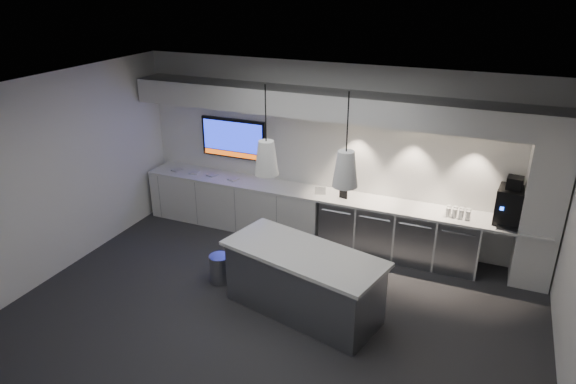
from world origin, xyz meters
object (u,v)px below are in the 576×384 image
at_px(island, 303,281).
at_px(bin, 220,269).
at_px(wall_tv, 233,138).
at_px(coffee_machine, 511,204).

bearing_deg(island, bin, -173.90).
relative_size(wall_tv, bin, 2.88).
height_order(wall_tv, island, wall_tv).
xyz_separation_m(wall_tv, bin, (0.83, -2.07, -1.34)).
xyz_separation_m(bin, coffee_machine, (3.85, 1.82, 0.98)).
relative_size(island, bin, 5.36).
height_order(wall_tv, bin, wall_tv).
distance_m(wall_tv, coffee_machine, 4.70).
bearing_deg(coffee_machine, bin, -149.22).
xyz_separation_m(island, coffee_machine, (2.44, 2.01, 0.73)).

